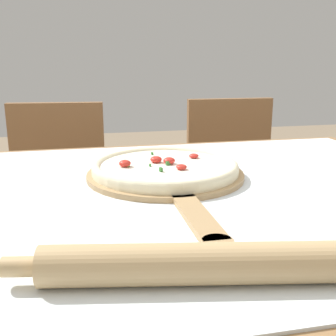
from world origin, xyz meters
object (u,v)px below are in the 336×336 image
(rolling_pin, at_px, (194,264))
(chair_left, at_px, (57,198))
(chair_right, at_px, (234,186))
(pizza, at_px, (165,167))
(pizza_peel, at_px, (168,177))

(rolling_pin, relative_size, chair_left, 0.54)
(chair_left, height_order, chair_right, same)
(rolling_pin, height_order, chair_left, chair_left)
(rolling_pin, xyz_separation_m, chair_right, (0.52, 1.20, -0.30))
(chair_left, bearing_deg, pizza, -61.38)
(rolling_pin, distance_m, chair_left, 1.26)
(rolling_pin, height_order, chair_right, chair_right)
(pizza, xyz_separation_m, chair_left, (-0.29, 0.72, -0.30))
(pizza_peel, xyz_separation_m, rolling_pin, (-0.06, -0.45, 0.02))
(chair_right, bearing_deg, rolling_pin, -111.49)
(pizza, bearing_deg, chair_right, 57.58)
(chair_right, bearing_deg, chair_left, -177.98)
(pizza, distance_m, chair_left, 0.83)
(pizza_peel, bearing_deg, chair_right, 58.47)
(pizza_peel, distance_m, rolling_pin, 0.46)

